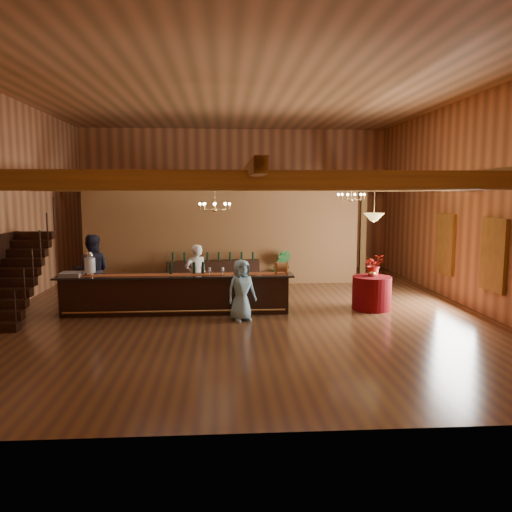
{
  "coord_description": "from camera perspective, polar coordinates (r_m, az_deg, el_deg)",
  "views": [
    {
      "loc": [
        -0.45,
        -12.94,
        3.0
      ],
      "look_at": [
        0.42,
        0.5,
        1.3
      ],
      "focal_mm": 35.0,
      "sensor_mm": 36.0,
      "label": 1
    }
  ],
  "objects": [
    {
      "name": "guest",
      "position": [
        11.8,
        -1.67,
        -3.92
      ],
      "size": [
        0.84,
        0.71,
        1.46
      ],
      "primitive_type": "imported",
      "rotation": [
        0.0,
        0.0,
        0.42
      ],
      "color": "#80B8C9",
      "rests_on": "floor"
    },
    {
      "name": "wall_back",
      "position": [
        19.94,
        -2.43,
        6.45
      ],
      "size": [
        12.0,
        0.1,
        5.5
      ],
      "primitive_type": "cube",
      "color": "#BA7445",
      "rests_on": "floor"
    },
    {
      "name": "window_right_back",
      "position": [
        15.4,
        20.86,
        1.3
      ],
      "size": [
        0.12,
        1.05,
        1.75
      ],
      "primitive_type": "cube",
      "color": "white",
      "rests_on": "wall_right"
    },
    {
      "name": "wall_front",
      "position": [
        5.96,
        0.63,
        4.77
      ],
      "size": [
        12.0,
        0.1,
        5.5
      ],
      "primitive_type": "cube",
      "color": "#BA7445",
      "rests_on": "floor"
    },
    {
      "name": "chandelier_right",
      "position": [
        14.74,
        10.83,
        6.7
      ],
      "size": [
        0.8,
        0.8,
        0.44
      ],
      "color": "tan",
      "rests_on": "beam_grid"
    },
    {
      "name": "wall_left",
      "position": [
        14.08,
        -27.06,
        5.38
      ],
      "size": [
        0.1,
        14.0,
        5.5
      ],
      "primitive_type": "cube",
      "color": "#BA7445",
      "rests_on": "floor"
    },
    {
      "name": "pendant_lamp",
      "position": [
        13.07,
        13.32,
        4.36
      ],
      "size": [
        0.52,
        0.52,
        0.9
      ],
      "color": "tan",
      "rests_on": "beam_grid"
    },
    {
      "name": "bar_bottle_0",
      "position": [
        12.69,
        -9.71,
        -1.4
      ],
      "size": [
        0.07,
        0.07,
        0.3
      ],
      "primitive_type": "cylinder",
      "color": "black",
      "rests_on": "tasting_bar"
    },
    {
      "name": "backbar_shelf",
      "position": [
        16.21,
        -4.89,
        -2.02
      ],
      "size": [
        3.01,
        0.95,
        0.84
      ],
      "primitive_type": "cube",
      "rotation": [
        0.0,
        0.0,
        0.17
      ],
      "color": "black",
      "rests_on": "floor"
    },
    {
      "name": "raffle_drum",
      "position": [
        12.56,
        2.91,
        -1.29
      ],
      "size": [
        0.34,
        0.24,
        0.3
      ],
      "color": "#A5682C",
      "rests_on": "tasting_bar"
    },
    {
      "name": "partition_wall",
      "position": [
        16.5,
        -3.87,
        2.12
      ],
      "size": [
        9.0,
        0.18,
        3.1
      ],
      "primitive_type": "cube",
      "color": "brown",
      "rests_on": "floor"
    },
    {
      "name": "backroom_boxes",
      "position": [
        18.6,
        -3.2,
        -0.47
      ],
      "size": [
        4.1,
        0.6,
        1.1
      ],
      "color": "black",
      "rests_on": "floor"
    },
    {
      "name": "floor",
      "position": [
        13.29,
        -1.68,
        -5.88
      ],
      "size": [
        14.0,
        14.0,
        0.0
      ],
      "primitive_type": "plane",
      "color": "brown",
      "rests_on": "ground"
    },
    {
      "name": "table_flowers",
      "position": [
        13.34,
        13.31,
        -0.99
      ],
      "size": [
        0.55,
        0.49,
        0.56
      ],
      "primitive_type": "imported",
      "rotation": [
        0.0,
        0.0,
        0.1
      ],
      "color": "red",
      "rests_on": "round_table"
    },
    {
      "name": "wall_right",
      "position": [
        14.46,
        22.9,
        5.62
      ],
      "size": [
        0.1,
        14.0,
        5.5
      ],
      "primitive_type": "cube",
      "color": "#BA7445",
      "rests_on": "floor"
    },
    {
      "name": "bartender",
      "position": [
        13.3,
        -6.86,
        -2.25
      ],
      "size": [
        0.72,
        0.61,
        1.67
      ],
      "primitive_type": "imported",
      "rotation": [
        0.0,
        0.0,
        3.57
      ],
      "color": "white",
      "rests_on": "floor"
    },
    {
      "name": "floor_plant",
      "position": [
        16.4,
        2.87,
        -1.31
      ],
      "size": [
        0.69,
        0.58,
        1.17
      ],
      "primitive_type": "imported",
      "rotation": [
        0.0,
        0.0,
        -0.11
      ],
      "color": "#1D4D1E",
      "rests_on": "floor"
    },
    {
      "name": "window_right_front",
      "position": [
        13.1,
        25.57,
        0.12
      ],
      "size": [
        0.12,
        1.05,
        1.75
      ],
      "primitive_type": "cube",
      "color": "white",
      "rests_on": "wall_right"
    },
    {
      "name": "glass_rack_tray",
      "position": [
        13.02,
        -20.37,
        -1.98
      ],
      "size": [
        0.5,
        0.5,
        0.1
      ],
      "primitive_type": "cube",
      "color": "gray",
      "rests_on": "tasting_bar"
    },
    {
      "name": "chandelier_left",
      "position": [
        13.0,
        -4.74,
        5.72
      ],
      "size": [
        0.8,
        0.8,
        0.68
      ],
      "color": "tan",
      "rests_on": "beam_grid"
    },
    {
      "name": "staff_second",
      "position": [
        13.78,
        -18.24,
        -1.67
      ],
      "size": [
        1.02,
        0.84,
        1.94
      ],
      "primitive_type": "imported",
      "rotation": [
        0.0,
        0.0,
        3.26
      ],
      "color": "#222335",
      "rests_on": "floor"
    },
    {
      "name": "support_posts",
      "position": [
        12.52,
        -1.63,
        0.75
      ],
      "size": [
        9.2,
        10.2,
        3.2
      ],
      "color": "#A3722C",
      "rests_on": "floor"
    },
    {
      "name": "bar_bottle_2",
      "position": [
        12.64,
        -6.05,
        -1.38
      ],
      "size": [
        0.07,
        0.07,
        0.3
      ],
      "primitive_type": "cylinder",
      "color": "black",
      "rests_on": "tasting_bar"
    },
    {
      "name": "ceiling",
      "position": [
        13.18,
        -1.77,
        18.11
      ],
      "size": [
        14.0,
        14.0,
        0.0
      ],
      "primitive_type": "plane",
      "rotation": [
        3.14,
        0.0,
        0.0
      ],
      "color": "#AA6D41",
      "rests_on": "wall_back"
    },
    {
      "name": "tasting_bar",
      "position": [
        12.68,
        -9.1,
        -4.3
      ],
      "size": [
        5.87,
        0.78,
        0.99
      ],
      "rotation": [
        0.0,
        0.0,
        0.0
      ],
      "color": "black",
      "rests_on": "floor"
    },
    {
      "name": "round_table",
      "position": [
        13.31,
        13.08,
        -4.13
      ],
      "size": [
        1.0,
        1.0,
        0.87
      ],
      "primitive_type": "cylinder",
      "color": "#5C030D",
      "rests_on": "floor"
    },
    {
      "name": "staircase",
      "position": [
        13.33,
        -25.71,
        -2.17
      ],
      "size": [
        1.0,
        2.8,
        2.0
      ],
      "color": "black",
      "rests_on": "floor"
    },
    {
      "name": "bar_bottle_1",
      "position": [
        12.65,
        -7.11,
        -1.39
      ],
      "size": [
        0.07,
        0.07,
        0.3
      ],
      "primitive_type": "cylinder",
      "color": "black",
      "rests_on": "tasting_bar"
    },
    {
      "name": "beam_grid",
      "position": [
        13.45,
        -1.81,
        8.2
      ],
      "size": [
        11.9,
        13.9,
        0.39
      ],
      "color": "#A3722C",
      "rests_on": "wall_left"
    },
    {
      "name": "table_vase",
      "position": [
        13.23,
        13.12,
        -1.63
      ],
      "size": [
        0.17,
        0.17,
        0.3
      ],
      "primitive_type": "imported",
      "rotation": [
        0.0,
        0.0,
        0.14
      ],
      "color": "tan",
      "rests_on": "round_table"
    },
    {
      "name": "beverage_dispenser",
      "position": [
        12.96,
        -18.46,
        -0.88
      ],
      "size": [
        0.26,
        0.26,
        0.6
      ],
      "color": "silver",
      "rests_on": "tasting_bar"
    }
  ]
}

